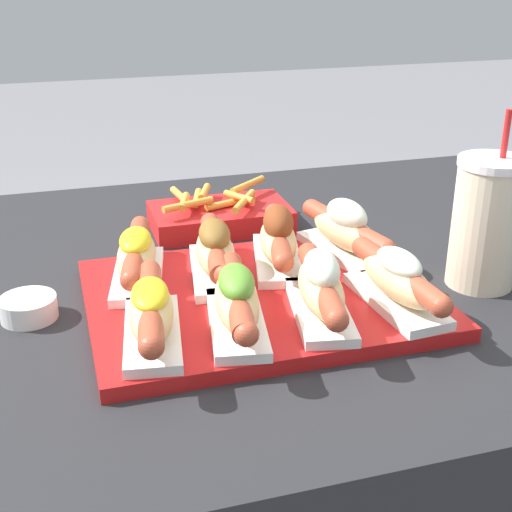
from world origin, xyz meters
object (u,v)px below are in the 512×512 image
(hot_dog_7, at_px, (346,231))
(serving_tray, at_px, (261,298))
(hot_dog_0, at_px, (151,312))
(hot_dog_3, at_px, (398,279))
(hot_dog_4, at_px, (137,256))
(sauce_bowl, at_px, (28,307))
(hot_dog_2, at_px, (321,288))
(fries_basket, at_px, (220,216))
(hot_dog_5, at_px, (215,251))
(hot_dog_6, at_px, (278,239))
(hot_dog_1, at_px, (238,300))
(drink_cup, at_px, (486,223))

(hot_dog_7, bearing_deg, serving_tray, -151.95)
(hot_dog_0, distance_m, hot_dog_3, 0.29)
(hot_dog_3, bearing_deg, serving_tray, 151.08)
(hot_dog_4, relative_size, sauce_bowl, 2.91)
(hot_dog_2, distance_m, hot_dog_3, 0.10)
(hot_dog_2, height_order, fries_basket, hot_dog_2)
(hot_dog_4, bearing_deg, hot_dog_5, -8.78)
(hot_dog_2, relative_size, hot_dog_6, 1.01)
(hot_dog_0, relative_size, hot_dog_4, 1.01)
(hot_dog_2, height_order, hot_dog_7, same)
(hot_dog_3, distance_m, sauce_bowl, 0.44)
(hot_dog_1, distance_m, hot_dog_7, 0.25)
(hot_dog_3, height_order, sauce_bowl, hot_dog_3)
(serving_tray, height_order, hot_dog_7, hot_dog_7)
(hot_dog_1, height_order, sauce_bowl, hot_dog_1)
(hot_dog_6, distance_m, hot_dog_7, 0.10)
(hot_dog_0, distance_m, drink_cup, 0.45)
(drink_cup, bearing_deg, hot_dog_6, 158.31)
(hot_dog_3, distance_m, hot_dog_5, 0.23)
(hot_dog_4, height_order, hot_dog_5, hot_dog_5)
(hot_dog_1, bearing_deg, hot_dog_0, 178.07)
(hot_dog_0, xyz_separation_m, hot_dog_3, (0.29, -0.00, 0.00))
(hot_dog_3, xyz_separation_m, hot_dog_7, (0.00, 0.16, 0.00))
(hot_dog_6, bearing_deg, sauce_bowl, -174.93)
(serving_tray, xyz_separation_m, fries_basket, (0.01, 0.27, 0.01))
(hot_dog_1, xyz_separation_m, hot_dog_5, (0.01, 0.14, 0.00))
(hot_dog_3, bearing_deg, fries_basket, 110.14)
(hot_dog_1, relative_size, sauce_bowl, 2.92)
(serving_tray, relative_size, hot_dog_6, 2.16)
(hot_dog_1, distance_m, hot_dog_6, 0.18)
(serving_tray, height_order, sauce_bowl, sauce_bowl)
(hot_dog_0, distance_m, hot_dog_7, 0.33)
(serving_tray, relative_size, hot_dog_5, 2.12)
(hot_dog_4, height_order, hot_dog_7, hot_dog_7)
(hot_dog_2, xyz_separation_m, hot_dog_5, (-0.09, 0.14, -0.00))
(hot_dog_0, xyz_separation_m, drink_cup, (0.44, 0.05, 0.04))
(hot_dog_3, bearing_deg, drink_cup, 20.36)
(hot_dog_2, bearing_deg, hot_dog_3, -1.34)
(serving_tray, height_order, hot_dog_1, hot_dog_1)
(serving_tray, relative_size, hot_dog_3, 2.11)
(hot_dog_6, bearing_deg, hot_dog_4, 179.15)
(hot_dog_6, bearing_deg, serving_tray, -122.07)
(hot_dog_0, xyz_separation_m, hot_dog_7, (0.29, 0.15, 0.00))
(hot_dog_1, distance_m, drink_cup, 0.35)
(hot_dog_3, bearing_deg, hot_dog_5, 142.76)
(hot_dog_4, bearing_deg, sauce_bowl, -166.96)
(hot_dog_5, height_order, drink_cup, drink_cup)
(hot_dog_0, bearing_deg, hot_dog_5, 53.08)
(serving_tray, distance_m, drink_cup, 0.31)
(hot_dog_0, relative_size, hot_dog_3, 0.99)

